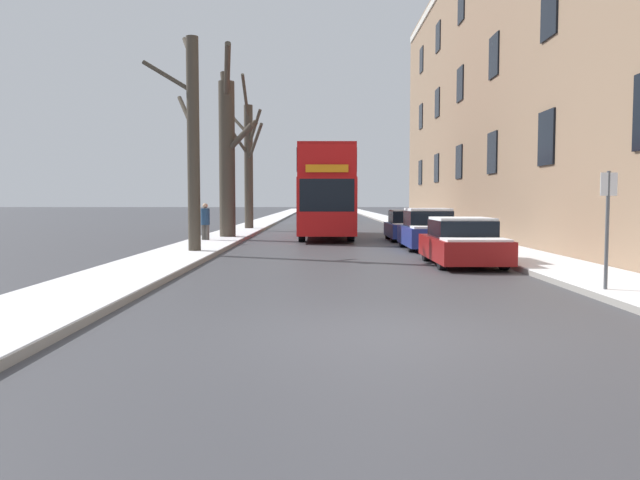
# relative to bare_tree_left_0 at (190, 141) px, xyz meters

# --- Properties ---
(ground_plane) EXTENTS (320.00, 320.00, 0.00)m
(ground_plane) POSITION_rel_bare_tree_left_0_xyz_m (5.18, -12.65, -3.88)
(ground_plane) COLOR #424247
(sidewalk_left) EXTENTS (2.32, 130.00, 0.16)m
(sidewalk_left) POSITION_rel_bare_tree_left_0_xyz_m (-0.31, 40.35, -3.80)
(sidewalk_left) COLOR gray
(sidewalk_left) RESTS_ON ground
(sidewalk_right) EXTENTS (2.32, 130.00, 0.16)m
(sidewalk_right) POSITION_rel_bare_tree_left_0_xyz_m (10.67, 40.35, -3.80)
(sidewalk_right) COLOR gray
(sidewalk_right) RESTS_ON ground
(terrace_facade_right) EXTENTS (9.10, 44.11, 15.48)m
(terrace_facade_right) POSITION_rel_bare_tree_left_0_xyz_m (16.33, 9.24, 3.86)
(terrace_facade_right) COLOR #8C7056
(terrace_facade_right) RESTS_ON ground
(bare_tree_left_0) EXTENTS (2.01, 1.85, 7.70)m
(bare_tree_left_0) POSITION_rel_bare_tree_left_0_xyz_m (0.00, 0.00, 0.00)
(bare_tree_left_0) COLOR #423A30
(bare_tree_left_0) RESTS_ON ground
(bare_tree_left_1) EXTENTS (1.91, 3.88, 8.60)m
(bare_tree_left_1) POSITION_rel_bare_tree_left_0_xyz_m (0.00, 8.12, 0.17)
(bare_tree_left_1) COLOR #423A30
(bare_tree_left_1) RESTS_ON ground
(bare_tree_left_2) EXTENTS (2.53, 3.61, 9.16)m
(bare_tree_left_2) POSITION_rel_bare_tree_left_0_xyz_m (-0.04, 16.93, 0.36)
(bare_tree_left_2) COLOR #423A30
(bare_tree_left_2) RESTS_ON ground
(double_decker_bus) EXTENTS (2.58, 10.42, 4.33)m
(double_decker_bus) POSITION_rel_bare_tree_left_0_xyz_m (4.61, 10.07, -1.43)
(double_decker_bus) COLOR red
(double_decker_bus) RESTS_ON ground
(parked_car_0) EXTENTS (1.88, 4.12, 1.37)m
(parked_car_0) POSITION_rel_bare_tree_left_0_xyz_m (8.42, -3.34, -3.24)
(parked_car_0) COLOR maroon
(parked_car_0) RESTS_ON ground
(parked_car_1) EXTENTS (1.84, 4.04, 1.56)m
(parked_car_1) POSITION_rel_bare_tree_left_0_xyz_m (8.42, 2.38, -3.17)
(parked_car_1) COLOR navy
(parked_car_1) RESTS_ON ground
(parked_car_2) EXTENTS (1.88, 3.90, 1.41)m
(parked_car_2) POSITION_rel_bare_tree_left_0_xyz_m (8.42, 7.74, -3.23)
(parked_car_2) COLOR navy
(parked_car_2) RESTS_ON ground
(oncoming_van) EXTENTS (1.98, 5.30, 2.27)m
(oncoming_van) POSITION_rel_bare_tree_left_0_xyz_m (3.61, 30.97, -2.65)
(oncoming_van) COLOR #9EA3AD
(oncoming_van) RESTS_ON ground
(pedestrian_left_sidewalk) EXTENTS (0.38, 0.38, 1.74)m
(pedestrian_left_sidewalk) POSITION_rel_bare_tree_left_0_xyz_m (-0.62, 5.62, -2.92)
(pedestrian_left_sidewalk) COLOR #4C4742
(pedestrian_left_sidewalk) RESTS_ON ground
(street_sign_post) EXTENTS (0.32, 0.07, 2.42)m
(street_sign_post) POSITION_rel_bare_tree_left_0_xyz_m (9.81, -9.31, -2.48)
(street_sign_post) COLOR #4C4F54
(street_sign_post) RESTS_ON ground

